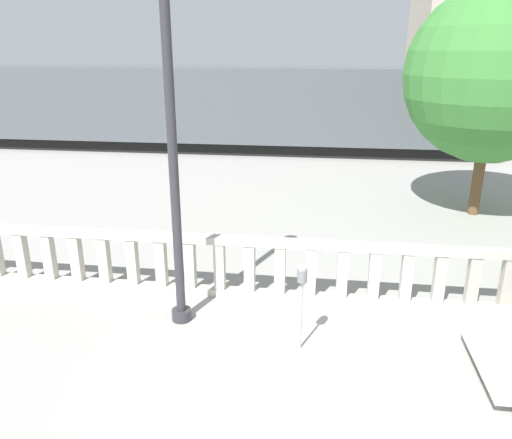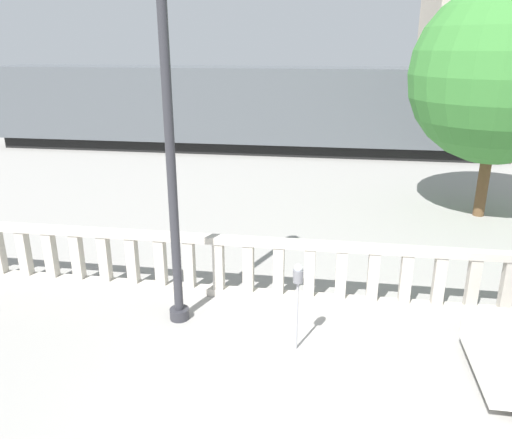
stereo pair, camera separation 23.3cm
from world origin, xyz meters
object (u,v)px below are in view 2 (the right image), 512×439
(train_far, at_px, (357,100))
(tree_left, at_px, (500,75))
(lamppost, at_px, (169,137))
(parking_meter, at_px, (298,282))
(train_near, at_px, (244,108))

(train_far, distance_m, tree_left, 14.40)
(lamppost, height_order, tree_left, tree_left)
(lamppost, height_order, parking_meter, lamppost)
(lamppost, bearing_deg, train_far, 79.92)
(tree_left, bearing_deg, lamppost, -134.47)
(parking_meter, relative_size, tree_left, 0.24)
(parking_meter, height_order, train_near, train_near)
(parking_meter, bearing_deg, lamppost, 164.04)
(lamppost, relative_size, tree_left, 0.99)
(train_far, height_order, tree_left, tree_left)
(lamppost, bearing_deg, train_near, 95.93)
(parking_meter, xyz_separation_m, train_far, (1.55, 21.51, 0.65))
(train_far, bearing_deg, lamppost, -100.08)
(parking_meter, bearing_deg, tree_left, 58.28)
(lamppost, xyz_separation_m, train_far, (3.71, 20.89, -1.45))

